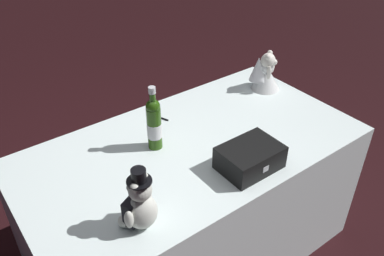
{
  "coord_description": "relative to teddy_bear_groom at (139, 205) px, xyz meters",
  "views": [
    {
      "loc": [
        -0.94,
        -1.26,
        1.96
      ],
      "look_at": [
        0.0,
        0.0,
        0.88
      ],
      "focal_mm": 37.57,
      "sensor_mm": 36.0,
      "label": 1
    }
  ],
  "objects": [
    {
      "name": "teddy_bear_bride",
      "position": [
        1.15,
        0.5,
        -0.0
      ],
      "size": [
        0.2,
        0.22,
        0.24
      ],
      "color": "white",
      "rests_on": "reception_table"
    },
    {
      "name": "teddy_bear_groom",
      "position": [
        0.0,
        0.0,
        0.0
      ],
      "size": [
        0.15,
        0.15,
        0.28
      ],
      "color": "silver",
      "rests_on": "reception_table"
    },
    {
      "name": "signing_pen",
      "position": [
        0.46,
        0.6,
        -0.1
      ],
      "size": [
        0.06,
        0.12,
        0.01
      ],
      "color": "black",
      "rests_on": "reception_table"
    },
    {
      "name": "champagne_bottle",
      "position": [
        0.31,
        0.39,
        0.03
      ],
      "size": [
        0.07,
        0.07,
        0.33
      ],
      "color": "#274D0F",
      "rests_on": "reception_table"
    },
    {
      "name": "ground_plane",
      "position": [
        0.46,
        0.29,
        -0.88
      ],
      "size": [
        12.0,
        12.0,
        0.0
      ],
      "primitive_type": "plane",
      "color": "black"
    },
    {
      "name": "gift_case_black",
      "position": [
        0.57,
        0.0,
        -0.05
      ],
      "size": [
        0.27,
        0.2,
        0.11
      ],
      "color": "black",
      "rests_on": "reception_table"
    },
    {
      "name": "reception_table",
      "position": [
        0.46,
        0.29,
        -0.49
      ],
      "size": [
        1.69,
        0.91,
        0.78
      ],
      "primitive_type": "cube",
      "color": "white",
      "rests_on": "ground_plane"
    }
  ]
}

